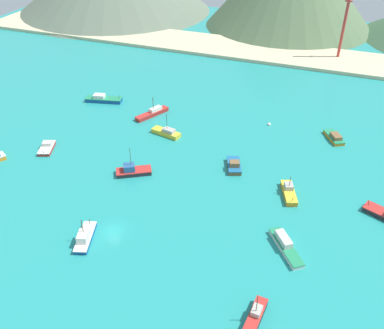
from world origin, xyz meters
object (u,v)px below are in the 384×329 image
(fishing_boat_0, at_px, (285,245))
(fishing_boat_12, at_px, (47,147))
(fishing_boat_7, at_px, (234,165))
(radio_tower, at_px, (344,24))
(fishing_boat_2, at_px, (254,319))
(fishing_boat_11, at_px, (153,113))
(fishing_boat_6, at_px, (334,137))
(fishing_boat_10, at_px, (133,171))
(fishing_boat_9, at_px, (85,237))
(fishing_boat_8, at_px, (103,99))
(fishing_boat_4, at_px, (289,192))
(buoy_0, at_px, (269,124))
(fishing_boat_5, at_px, (167,132))

(fishing_boat_0, distance_m, fishing_boat_12, 65.03)
(fishing_boat_7, xyz_separation_m, radio_tower, (16.39, 83.86, 12.53))
(fishing_boat_0, height_order, fishing_boat_2, fishing_boat_2)
(fishing_boat_7, height_order, fishing_boat_12, fishing_boat_7)
(fishing_boat_2, xyz_separation_m, fishing_boat_12, (-62.15, 30.90, -0.25))
(fishing_boat_11, xyz_separation_m, radio_tower, (46.25, 66.31, 12.53))
(fishing_boat_6, xyz_separation_m, fishing_boat_10, (-42.76, -33.24, 0.18))
(fishing_boat_9, bearing_deg, fishing_boat_8, 117.50)
(fishing_boat_2, bearing_deg, fishing_boat_12, 153.57)
(fishing_boat_11, bearing_deg, fishing_boat_8, 170.92)
(fishing_boat_4, relative_size, fishing_boat_8, 0.73)
(fishing_boat_4, bearing_deg, fishing_boat_12, -176.73)
(fishing_boat_10, bearing_deg, buoy_0, 54.47)
(fishing_boat_5, bearing_deg, fishing_boat_10, -90.39)
(fishing_boat_6, height_order, fishing_boat_9, fishing_boat_9)
(fishing_boat_6, distance_m, fishing_boat_12, 75.27)
(fishing_boat_5, xyz_separation_m, radio_tower, (37.84, 75.22, 12.52))
(fishing_boat_6, bearing_deg, fishing_boat_11, -174.54)
(fishing_boat_4, relative_size, fishing_boat_12, 1.17)
(fishing_boat_5, distance_m, radio_tower, 85.13)
(fishing_boat_2, relative_size, buoy_0, 8.71)
(fishing_boat_5, height_order, fishing_boat_12, fishing_boat_5)
(fishing_boat_2, height_order, radio_tower, radio_tower)
(fishing_boat_5, height_order, fishing_boat_7, fishing_boat_5)
(fishing_boat_0, distance_m, fishing_boat_2, 17.92)
(fishing_boat_12, bearing_deg, fishing_boat_8, 92.01)
(fishing_boat_0, bearing_deg, fishing_boat_9, -162.17)
(fishing_boat_6, height_order, fishing_boat_7, fishing_boat_7)
(fishing_boat_5, height_order, fishing_boat_9, fishing_boat_5)
(fishing_boat_6, bearing_deg, fishing_boat_4, -103.99)
(fishing_boat_2, xyz_separation_m, fishing_boat_6, (6.17, 62.47, -0.15))
(fishing_boat_4, distance_m, fishing_boat_7, 15.25)
(fishing_boat_0, distance_m, fishing_boat_5, 48.93)
(fishing_boat_5, bearing_deg, fishing_boat_12, -145.33)
(fishing_boat_2, relative_size, fishing_boat_12, 1.19)
(buoy_0, height_order, radio_tower, radio_tower)
(fishing_boat_2, bearing_deg, fishing_boat_5, 126.83)
(fishing_boat_0, distance_m, buoy_0, 48.07)
(fishing_boat_6, relative_size, fishing_boat_10, 0.93)
(fishing_boat_0, bearing_deg, fishing_boat_6, 84.08)
(fishing_boat_8, relative_size, fishing_boat_10, 1.34)
(fishing_boat_6, relative_size, radio_tower, 0.31)
(fishing_boat_8, height_order, fishing_boat_10, fishing_boat_10)
(fishing_boat_2, xyz_separation_m, fishing_boat_11, (-44.86, 57.59, -0.08))
(fishing_boat_10, bearing_deg, fishing_boat_0, -16.61)
(buoy_0, bearing_deg, fishing_boat_2, -79.64)
(fishing_boat_9, bearing_deg, fishing_boat_11, 100.97)
(fishing_boat_2, xyz_separation_m, radio_tower, (1.39, 123.90, 12.45))
(fishing_boat_7, bearing_deg, fishing_boat_9, -120.40)
(buoy_0, bearing_deg, fishing_boat_4, -69.83)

